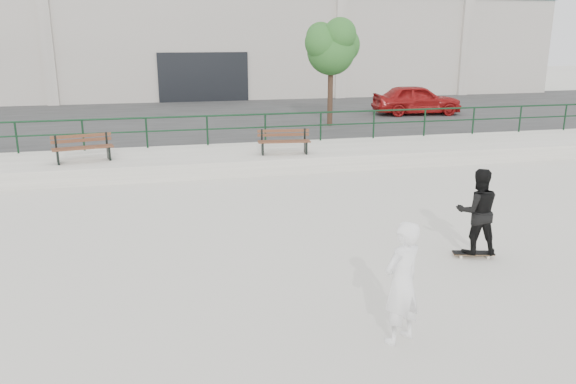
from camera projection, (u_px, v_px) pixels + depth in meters
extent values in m
plane|color=silver|center=(328.00, 292.00, 9.36)|extent=(120.00, 120.00, 0.00)
cube|color=beige|center=(243.00, 159.00, 18.21)|extent=(30.00, 3.00, 0.50)
cube|color=#313131|center=(216.00, 121.00, 26.18)|extent=(60.00, 14.00, 0.50)
cylinder|color=#12321C|center=(236.00, 115.00, 19.09)|extent=(28.00, 0.06, 0.06)
cylinder|color=#12321C|center=(237.00, 128.00, 19.21)|extent=(28.00, 0.05, 0.05)
cylinder|color=#12321C|center=(17.00, 138.00, 17.71)|extent=(0.06, 0.06, 1.00)
cylinder|color=#12321C|center=(83.00, 135.00, 18.14)|extent=(0.06, 0.06, 1.00)
cylinder|color=#12321C|center=(147.00, 133.00, 18.57)|extent=(0.06, 0.06, 1.00)
cylinder|color=#12321C|center=(207.00, 131.00, 19.00)|extent=(0.06, 0.06, 1.00)
cylinder|color=#12321C|center=(265.00, 129.00, 19.44)|extent=(0.06, 0.06, 1.00)
cylinder|color=#12321C|center=(321.00, 127.00, 19.87)|extent=(0.06, 0.06, 1.00)
cylinder|color=#12321C|center=(374.00, 125.00, 20.30)|extent=(0.06, 0.06, 1.00)
cylinder|color=#12321C|center=(425.00, 123.00, 20.74)|extent=(0.06, 0.06, 1.00)
cylinder|color=#12321C|center=(473.00, 121.00, 21.17)|extent=(0.06, 0.06, 1.00)
cylinder|color=#12321C|center=(520.00, 119.00, 21.60)|extent=(0.06, 0.06, 1.00)
cylinder|color=#12321C|center=(565.00, 117.00, 22.04)|extent=(0.06, 0.06, 1.00)
cube|color=beige|center=(192.00, 37.00, 38.29)|extent=(44.00, 16.00, 8.00)
cube|color=black|center=(204.00, 82.00, 31.39)|extent=(5.00, 0.15, 3.20)
cube|color=beige|center=(48.00, 55.00, 29.21)|extent=(0.60, 0.25, 6.20)
cube|color=beige|center=(341.00, 53.00, 32.67)|extent=(0.60, 0.25, 6.20)
cube|color=beige|center=(465.00, 52.00, 34.41)|extent=(0.60, 0.25, 6.20)
cube|color=#5B2F1F|center=(84.00, 149.00, 16.44)|extent=(1.71, 0.47, 0.04)
cube|color=#5B2F1F|center=(83.00, 148.00, 16.59)|extent=(1.71, 0.47, 0.04)
cube|color=#5B2F1F|center=(82.00, 147.00, 16.75)|extent=(1.71, 0.47, 0.04)
cube|color=#5B2F1F|center=(81.00, 140.00, 16.76)|extent=(1.70, 0.40, 0.10)
cube|color=#5B2F1F|center=(81.00, 136.00, 16.73)|extent=(1.70, 0.40, 0.10)
cube|color=black|center=(58.00, 157.00, 16.36)|extent=(0.16, 0.48, 0.40)
cube|color=black|center=(56.00, 142.00, 16.47)|extent=(0.07, 0.06, 0.40)
cube|color=black|center=(109.00, 153.00, 16.94)|extent=(0.16, 0.48, 0.40)
cube|color=black|center=(106.00, 138.00, 17.06)|extent=(0.07, 0.06, 0.40)
cube|color=#5B2F1F|center=(285.00, 142.00, 17.51)|extent=(1.65, 0.29, 0.04)
cube|color=#5B2F1F|center=(284.00, 141.00, 17.67)|extent=(1.65, 0.29, 0.04)
cube|color=#5B2F1F|center=(284.00, 141.00, 17.82)|extent=(1.65, 0.29, 0.04)
cube|color=#5B2F1F|center=(283.00, 135.00, 17.85)|extent=(1.64, 0.22, 0.09)
cube|color=#5B2F1F|center=(283.00, 131.00, 17.81)|extent=(1.64, 0.22, 0.09)
cube|color=black|center=(262.00, 148.00, 17.65)|extent=(0.11, 0.46, 0.39)
cube|color=black|center=(262.00, 135.00, 17.77)|extent=(0.06, 0.05, 0.39)
cube|color=black|center=(306.00, 147.00, 17.80)|extent=(0.11, 0.46, 0.39)
cube|color=black|center=(305.00, 134.00, 17.92)|extent=(0.06, 0.05, 0.39)
cylinder|color=#4D3126|center=(330.00, 94.00, 22.97)|extent=(0.22, 0.22, 2.58)
sphere|color=#286B27|center=(331.00, 51.00, 22.50)|extent=(1.94, 1.94, 1.94)
sphere|color=#286B27|center=(341.00, 45.00, 22.86)|extent=(1.51, 1.51, 1.51)
sphere|color=#286B27|center=(322.00, 43.00, 22.12)|extent=(1.40, 1.40, 1.40)
sphere|color=#286B27|center=(340.00, 34.00, 21.97)|extent=(1.29, 1.29, 1.29)
sphere|color=#286B27|center=(321.00, 37.00, 22.69)|extent=(1.18, 1.18, 1.18)
imported|color=maroon|center=(417.00, 99.00, 26.37)|extent=(4.24, 2.05, 1.40)
cube|color=black|center=(473.00, 253.00, 10.82)|extent=(0.81, 0.39, 0.02)
cube|color=olive|center=(473.00, 253.00, 10.83)|extent=(0.81, 0.39, 0.01)
cube|color=#A1A2A6|center=(460.00, 255.00, 10.84)|extent=(0.10, 0.17, 0.03)
cube|color=#A1A2A6|center=(487.00, 255.00, 10.83)|extent=(0.10, 0.17, 0.03)
cylinder|color=beige|center=(461.00, 257.00, 10.75)|extent=(0.06, 0.04, 0.06)
cylinder|color=beige|center=(458.00, 253.00, 10.93)|extent=(0.06, 0.04, 0.06)
cylinder|color=beige|center=(488.00, 257.00, 10.74)|extent=(0.06, 0.04, 0.06)
cylinder|color=beige|center=(485.00, 254.00, 10.92)|extent=(0.06, 0.04, 0.06)
imported|color=black|center=(477.00, 211.00, 10.59)|extent=(0.93, 0.79, 1.66)
imported|color=white|center=(402.00, 283.00, 7.64)|extent=(0.76, 0.66, 1.76)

